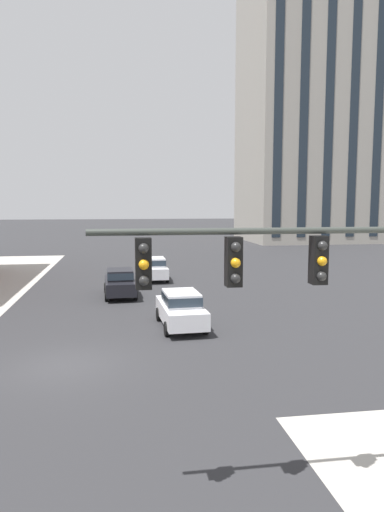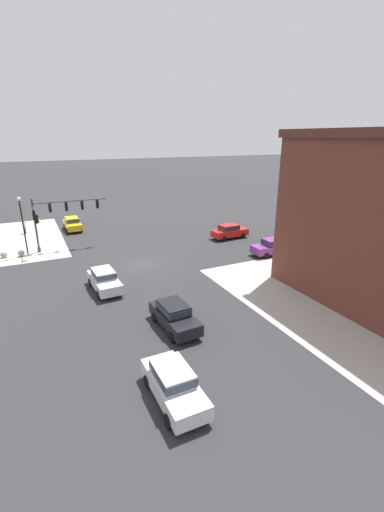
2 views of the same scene
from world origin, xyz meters
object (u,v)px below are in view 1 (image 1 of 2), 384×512
object	(u,v)px
traffic_signal_main	(375,295)
car_parked_curb	(154,268)
car_main_southbound_far	(120,282)
car_main_southbound_near	(181,308)

from	to	relation	value
traffic_signal_main	car_parked_curb	xyz separation A→B (m)	(-2.41, 25.95, -2.95)
traffic_signal_main	car_parked_curb	size ratio (longest dim) A/B	1.73
car_main_southbound_far	car_parked_curb	bearing A→B (deg)	66.58
car_main_southbound_near	car_parked_curb	bearing A→B (deg)	90.91
car_main_southbound_near	car_main_southbound_far	size ratio (longest dim) A/B	1.00
car_main_southbound_near	car_main_southbound_far	bearing A→B (deg)	109.62
car_main_southbound_near	car_main_southbound_far	distance (m)	8.18
car_main_southbound_far	car_parked_curb	xyz separation A→B (m)	(2.53, 5.84, 0.00)
car_main_southbound_far	car_main_southbound_near	bearing A→B (deg)	-70.38
traffic_signal_main	car_parked_curb	bearing A→B (deg)	95.31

